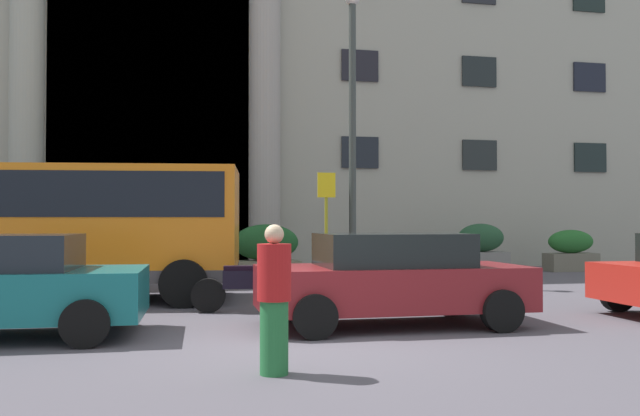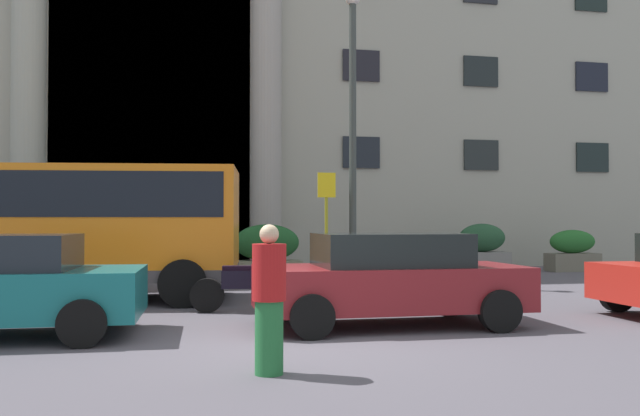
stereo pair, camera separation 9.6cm
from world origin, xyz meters
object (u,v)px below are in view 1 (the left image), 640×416
Objects in this scene: orange_minibus at (83,221)px; hedge_planter_entrance_right at (266,252)px; lamppost_plaza_centre at (352,112)px; scooter_by_planter at (246,286)px; white_taxi_kerbside at (392,278)px; pedestrian_man_crossing at (274,299)px; bus_stop_sign at (326,217)px; motorcycle_near_kerb at (399,283)px; hedge_planter_east at (481,249)px; hedge_planter_entrance_left at (571,251)px.

orange_minibus is 6.40m from hedge_planter_entrance_right.
scooter_by_planter is at bearing -125.08° from lamppost_plaza_centre.
white_taxi_kerbside is 0.54× the size of lamppost_plaza_centre.
pedestrian_man_crossing is (-0.17, -4.77, 0.33)m from scooter_by_planter.
bus_stop_sign reaches higher than scooter_by_planter.
motorcycle_near_kerb is 2.84m from scooter_by_planter.
pedestrian_man_crossing is (-8.25, -12.26, 0.05)m from hedge_planter_east.
hedge_planter_entrance_right is 0.97× the size of scooter_by_planter.
hedge_planter_east is (11.16, 5.14, -0.87)m from orange_minibus.
hedge_planter_entrance_left is (8.89, 3.60, -1.07)m from bus_stop_sign.
orange_minibus is 15.19m from hedge_planter_entrance_left.
white_taxi_kerbside is (-6.04, -9.47, -0.01)m from hedge_planter_east.
scooter_by_planter is at bearing 135.66° from white_taxi_kerbside.
hedge_planter_east is at bearing 179.55° from hedge_planter_entrance_left.
white_taxi_kerbside is 7.45m from lamppost_plaza_centre.
orange_minibus reaches higher than scooter_by_planter.
hedge_planter_east is 0.82× the size of hedge_planter_entrance_right.
bus_stop_sign reaches higher than white_taxi_kerbside.
lamppost_plaza_centre is at bearing -148.35° from hedge_planter_east.
scooter_by_planter is (3.08, -2.35, -1.15)m from orange_minibus.
bus_stop_sign is at bearing 66.44° from scooter_by_planter.
lamppost_plaza_centre reaches higher than white_taxi_kerbside.
bus_stop_sign is 4.07m from motorcycle_near_kerb.
white_taxi_kerbside is (5.12, -4.33, -0.88)m from orange_minibus.
motorcycle_near_kerb is (0.80, 2.01, -0.27)m from white_taxi_kerbside.
hedge_planter_east reaches higher than motorcycle_near_kerb.
orange_minibus is 4.08× the size of hedge_planter_east.
motorcycle_near_kerb is 5.89m from lamppost_plaza_centre.
hedge_planter_entrance_right is 0.26× the size of lamppost_plaza_centre.
bus_stop_sign is 0.68× the size of white_taxi_kerbside.
orange_minibus is at bearing 149.91° from scooter_by_planter.
bus_stop_sign reaches higher than motorcycle_near_kerb.
orange_minibus is 6.76m from white_taxi_kerbside.
motorcycle_near_kerb is (5.92, -2.32, -1.15)m from orange_minibus.
hedge_planter_east is at bearing 32.12° from bus_stop_sign.
orange_minibus is 12.31m from hedge_planter_east.
hedge_planter_entrance_right is (4.32, 4.64, -0.87)m from orange_minibus.
lamppost_plaza_centre reaches higher than bus_stop_sign.
bus_stop_sign is at bearing -71.14° from hedge_planter_entrance_right.
pedestrian_man_crossing is at bearing -106.01° from bus_stop_sign.
hedge_planter_east reaches higher than white_taxi_kerbside.
orange_minibus is 3.33× the size of hedge_planter_entrance_right.
lamppost_plaza_centre is at bearing 25.42° from orange_minibus.
motorcycle_near_kerb is at bearing -82.07° from bus_stop_sign.
hedge_planter_entrance_right is at bearing 110.46° from motorcycle_near_kerb.
orange_minibus is 5.59m from bus_stop_sign.
bus_stop_sign reaches higher than hedge_planter_entrance_left.
pedestrian_man_crossing is at bearing -128.49° from white_taxi_kerbside.
pedestrian_man_crossing reaches higher than hedge_planter_east.
pedestrian_man_crossing reaches higher than motorcycle_near_kerb.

